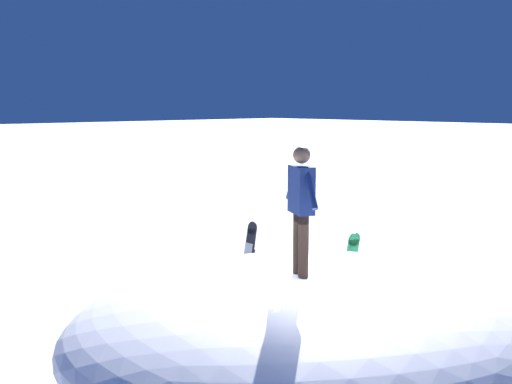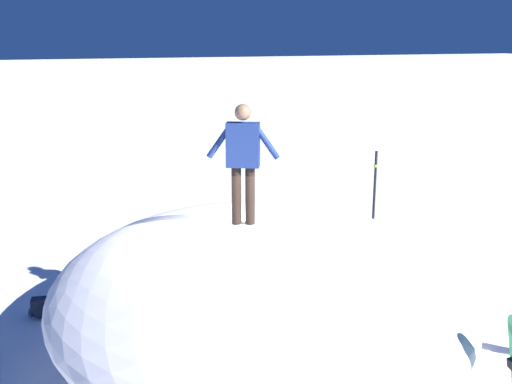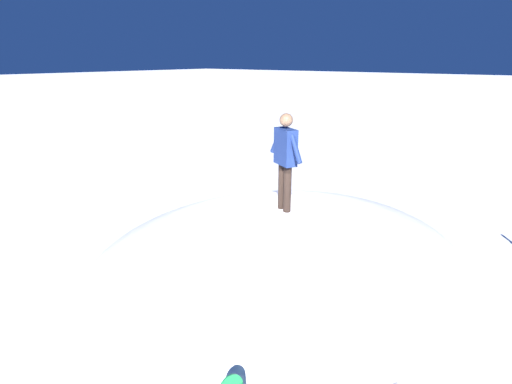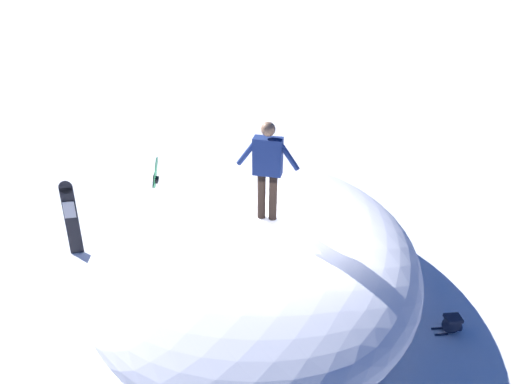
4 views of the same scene
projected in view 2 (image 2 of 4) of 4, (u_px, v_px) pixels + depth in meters
ground at (216, 332)px, 9.29m from camera, size 240.00×240.00×0.00m
snow_mound at (260, 285)px, 8.81m from camera, size 8.45×7.88×1.77m
snowboarder_standing at (243, 156)px, 8.55m from camera, size 0.55×0.98×1.75m
backpack_far at (40, 308)px, 9.69m from camera, size 0.30×0.51×0.35m
trail_marker_pole at (375, 189)px, 13.90m from camera, size 0.10×0.10×1.90m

